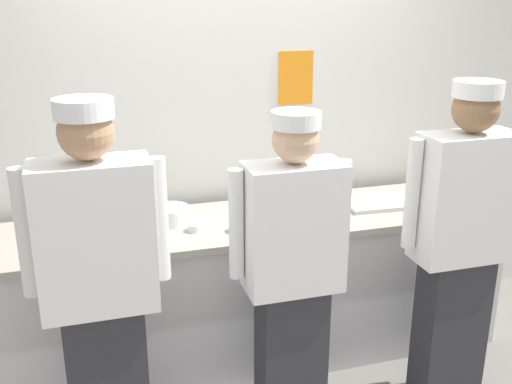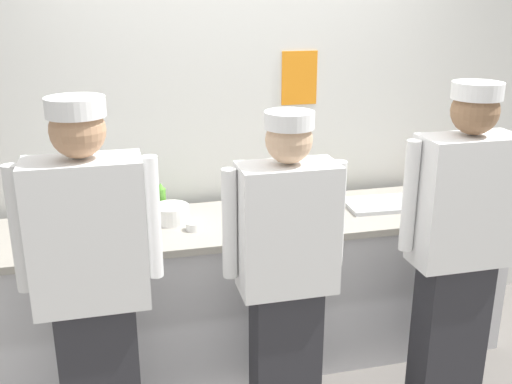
% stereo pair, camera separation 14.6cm
% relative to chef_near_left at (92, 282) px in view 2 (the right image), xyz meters
% --- Properties ---
extents(wall_back, '(4.78, 0.11, 2.79)m').
position_rel_chef_near_left_xyz_m(wall_back, '(0.89, 1.13, 0.46)').
color(wall_back, silver).
rests_on(wall_back, ground).
extents(prep_counter, '(3.05, 0.68, 0.90)m').
position_rel_chef_near_left_xyz_m(prep_counter, '(0.89, 0.66, -0.48)').
color(prep_counter, silver).
rests_on(prep_counter, ground).
extents(chef_near_left, '(0.62, 0.24, 1.74)m').
position_rel_chef_near_left_xyz_m(chef_near_left, '(0.00, 0.00, 0.00)').
color(chef_near_left, '#2D2D33').
rests_on(chef_near_left, ground).
extents(chef_center, '(0.59, 0.24, 1.63)m').
position_rel_chef_near_left_xyz_m(chef_center, '(0.88, 0.02, -0.06)').
color(chef_center, '#2D2D33').
rests_on(chef_center, ground).
extents(chef_far_right, '(0.62, 0.24, 1.73)m').
position_rel_chef_near_left_xyz_m(chef_far_right, '(1.78, -0.00, -0.00)').
color(chef_far_right, '#2D2D33').
rests_on(chef_far_right, ground).
extents(plate_stack_front, '(0.20, 0.20, 0.10)m').
position_rel_chef_near_left_xyz_m(plate_stack_front, '(0.42, 0.72, 0.02)').
color(plate_stack_front, white).
rests_on(plate_stack_front, prep_counter).
extents(plate_stack_rear, '(0.19, 0.19, 0.10)m').
position_rel_chef_near_left_xyz_m(plate_stack_rear, '(0.88, 0.61, 0.02)').
color(plate_stack_rear, white).
rests_on(plate_stack_rear, prep_counter).
extents(mixing_bowl_steel, '(0.37, 0.37, 0.10)m').
position_rel_chef_near_left_xyz_m(mixing_bowl_steel, '(-0.02, 0.66, 0.02)').
color(mixing_bowl_steel, '#B7BABF').
rests_on(mixing_bowl_steel, prep_counter).
extents(sheet_tray, '(0.55, 0.32, 0.02)m').
position_rel_chef_near_left_xyz_m(sheet_tray, '(1.73, 0.67, -0.02)').
color(sheet_tray, '#B7BABF').
rests_on(sheet_tray, prep_counter).
extents(squeeze_bottle_primary, '(0.06, 0.06, 0.20)m').
position_rel_chef_near_left_xyz_m(squeeze_bottle_primary, '(1.47, 0.86, 0.06)').
color(squeeze_bottle_primary, '#E5E066').
rests_on(squeeze_bottle_primary, prep_counter).
extents(squeeze_bottle_secondary, '(0.06, 0.06, 0.19)m').
position_rel_chef_near_left_xyz_m(squeeze_bottle_secondary, '(2.13, 0.84, 0.06)').
color(squeeze_bottle_secondary, orange).
rests_on(squeeze_bottle_secondary, prep_counter).
extents(squeeze_bottle_spare, '(0.06, 0.06, 0.19)m').
position_rel_chef_near_left_xyz_m(squeeze_bottle_spare, '(0.38, 0.87, 0.06)').
color(squeeze_bottle_spare, '#56A333').
rests_on(squeeze_bottle_spare, prep_counter).
extents(ramekin_yellow_sauce, '(0.08, 0.08, 0.04)m').
position_rel_chef_near_left_xyz_m(ramekin_yellow_sauce, '(0.52, 0.57, -0.01)').
color(ramekin_yellow_sauce, white).
rests_on(ramekin_yellow_sauce, prep_counter).
extents(ramekin_red_sauce, '(0.09, 0.09, 0.04)m').
position_rel_chef_near_left_xyz_m(ramekin_red_sauce, '(0.74, 0.50, -0.01)').
color(ramekin_red_sauce, white).
rests_on(ramekin_red_sauce, prep_counter).
extents(deli_cup, '(0.09, 0.09, 0.11)m').
position_rel_chef_near_left_xyz_m(deli_cup, '(1.31, 0.76, 0.02)').
color(deli_cup, white).
rests_on(deli_cup, prep_counter).
extents(chefs_knife, '(0.28, 0.03, 0.02)m').
position_rel_chef_near_left_xyz_m(chefs_knife, '(1.09, 0.57, -0.03)').
color(chefs_knife, '#B7BABF').
rests_on(chefs_knife, prep_counter).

